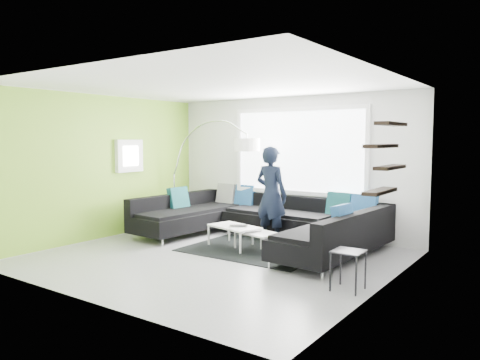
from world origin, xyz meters
name	(u,v)px	position (x,y,z in m)	size (l,w,h in m)	color
ground	(215,258)	(0.00, 0.00, 0.00)	(5.50, 5.50, 0.00)	gray
room_shell	(224,147)	(0.04, 0.21, 1.81)	(5.54, 5.04, 2.82)	silver
sectional_sofa	(255,222)	(-0.04, 1.25, 0.41)	(4.46, 2.93, 0.93)	black
rug	(255,250)	(0.24, 0.82, 0.01)	(2.35, 1.71, 0.01)	black
coffee_table	(246,238)	(0.06, 0.80, 0.20)	(1.20, 0.70, 0.39)	silver
arc_lamp	(174,174)	(-2.44, 1.65, 1.17)	(2.15, 0.52, 2.34)	silver
side_table	(348,270)	(2.42, -0.30, 0.26)	(0.38, 0.38, 0.52)	black
person	(271,195)	(0.17, 1.49, 0.91)	(0.70, 0.49, 1.81)	black
laptop	(239,226)	(-0.04, 0.74, 0.41)	(0.38, 0.36, 0.03)	black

